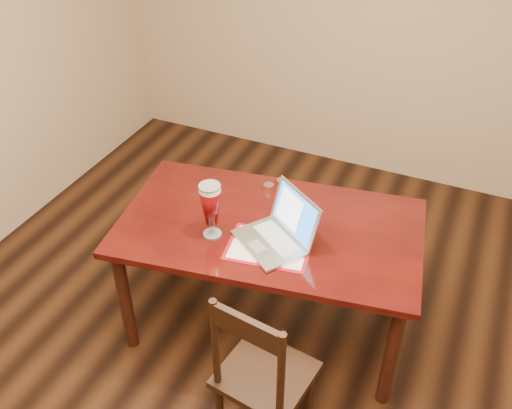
% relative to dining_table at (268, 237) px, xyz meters
% --- Properties ---
extents(ground, '(5.00, 5.00, 0.00)m').
position_rel_dining_table_xyz_m(ground, '(0.19, -0.53, -0.68)').
color(ground, black).
rests_on(ground, ground).
extents(room_shell, '(4.51, 5.01, 2.71)m').
position_rel_dining_table_xyz_m(room_shell, '(0.19, -0.53, 1.08)').
color(room_shell, tan).
rests_on(room_shell, ground).
extents(dining_table, '(1.74, 1.15, 1.07)m').
position_rel_dining_table_xyz_m(dining_table, '(0.00, 0.00, 0.00)').
color(dining_table, '#4C0E0A').
rests_on(dining_table, ground).
extents(dining_chair, '(0.46, 0.45, 0.97)m').
position_rel_dining_table_xyz_m(dining_chair, '(0.27, -0.69, -0.23)').
color(dining_chair, black).
rests_on(dining_chair, ground).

